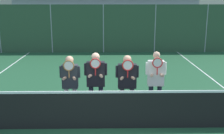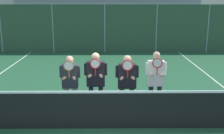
# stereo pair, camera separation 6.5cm
# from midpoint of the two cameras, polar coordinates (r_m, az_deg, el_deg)

# --- Properties ---
(ground_plane) EXTENTS (120.00, 120.00, 0.00)m
(ground_plane) POSITION_cam_midpoint_polar(r_m,az_deg,el_deg) (7.28, -2.88, -12.34)
(ground_plane) COLOR #1E4C2D
(hill_distant) EXTENTS (141.98, 78.88, 27.61)m
(hill_distant) POSITION_cam_midpoint_polar(r_m,az_deg,el_deg) (66.59, -1.27, 11.09)
(hill_distant) COLOR gray
(hill_distant) RESTS_ON ground_plane
(clubhouse_building) EXTENTS (15.84, 5.50, 3.60)m
(clubhouse_building) POSITION_cam_midpoint_polar(r_m,az_deg,el_deg) (26.04, -1.27, 10.80)
(clubhouse_building) COLOR #9EA3A8
(clubhouse_building) RESTS_ON ground_plane
(fence_back) EXTENTS (18.57, 0.06, 2.85)m
(fence_back) POSITION_cam_midpoint_polar(r_m,az_deg,el_deg) (16.84, -1.86, 7.76)
(fence_back) COLOR gray
(fence_back) RESTS_ON ground_plane
(tennis_net) EXTENTS (12.07, 0.09, 1.10)m
(tennis_net) POSITION_cam_midpoint_polar(r_m,az_deg,el_deg) (7.07, -2.93, -8.60)
(tennis_net) COLOR gray
(tennis_net) RESTS_ON ground_plane
(player_leftmost) EXTENTS (0.56, 0.34, 1.71)m
(player_leftmost) POSITION_cam_midpoint_polar(r_m,az_deg,el_deg) (7.73, -8.75, -2.76)
(player_leftmost) COLOR white
(player_leftmost) RESTS_ON ground_plane
(player_center_left) EXTENTS (0.63, 0.34, 1.78)m
(player_center_left) POSITION_cam_midpoint_polar(r_m,az_deg,el_deg) (7.69, -3.55, -2.30)
(player_center_left) COLOR #232838
(player_center_left) RESTS_ON ground_plane
(player_center_right) EXTENTS (0.63, 0.34, 1.73)m
(player_center_right) POSITION_cam_midpoint_polar(r_m,az_deg,el_deg) (7.61, 2.84, -2.72)
(player_center_right) COLOR #56565B
(player_center_right) RESTS_ON ground_plane
(player_rightmost) EXTENTS (0.57, 0.34, 1.82)m
(player_rightmost) POSITION_cam_midpoint_polar(r_m,az_deg,el_deg) (7.77, 8.63, -2.39)
(player_rightmost) COLOR #232838
(player_rightmost) RESTS_ON ground_plane
(car_far_left) EXTENTS (4.09, 1.97, 1.69)m
(car_far_left) POSITION_cam_midpoint_polar(r_m,az_deg,el_deg) (20.86, -16.65, 6.84)
(car_far_left) COLOR #285638
(car_far_left) RESTS_ON ground_plane
(car_left_of_center) EXTENTS (4.01, 1.97, 1.85)m
(car_left_of_center) POSITION_cam_midpoint_polar(r_m,az_deg,el_deg) (20.36, -3.63, 7.42)
(car_left_of_center) COLOR #B2B7BC
(car_left_of_center) RESTS_ON ground_plane
(car_center) EXTENTS (4.64, 2.07, 1.76)m
(car_center) POSITION_cam_midpoint_polar(r_m,az_deg,el_deg) (20.83, 10.19, 7.27)
(car_center) COLOR #285638
(car_center) RESTS_ON ground_plane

